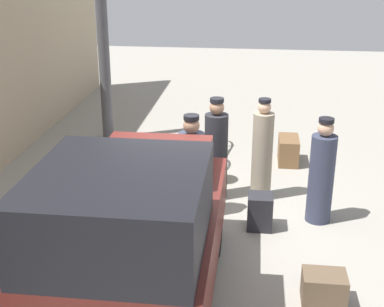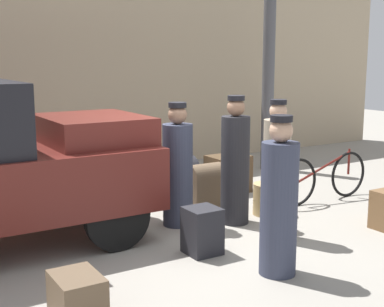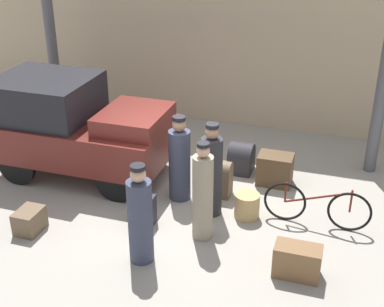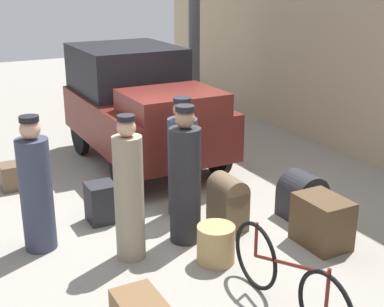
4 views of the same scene
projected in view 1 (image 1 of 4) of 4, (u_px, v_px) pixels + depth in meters
ground_plane at (203, 214)px, 8.53m from camera, size 30.00×30.00×0.00m
canopy_pillar_right at (104, 61)px, 11.28m from camera, size 0.24×0.24×3.49m
truck at (135, 224)px, 6.04m from camera, size 3.43×1.84×1.96m
bicycle at (215, 139)px, 10.71m from camera, size 1.83×0.04×0.79m
wicker_basket at (215, 170)px, 9.65m from camera, size 0.44×0.44×0.45m
porter_with_bicycle at (191, 171)px, 8.25m from camera, size 0.40×0.40×1.65m
porter_lifting_near_truck at (216, 153)px, 8.85m from camera, size 0.38×0.38×1.73m
porter_carrying_trunk at (321, 175)px, 8.07m from camera, size 0.38×0.38×1.66m
porter_standing_middle at (262, 153)px, 8.83m from camera, size 0.34×0.34×1.73m
trunk_large_brown at (118, 173)px, 9.36m from camera, size 0.48×0.56×0.63m
trunk_wicker_pale at (144, 157)px, 10.01m from camera, size 0.67×0.48×0.62m
suitcase_small_leather at (288, 150)px, 10.48m from camera, size 0.70×0.38×0.51m
trunk_barrel_dark at (177, 176)px, 9.02m from camera, size 0.51×0.36×0.71m
suitcase_black_upright at (324, 289)px, 6.33m from camera, size 0.39×0.51×0.40m
suitcase_tan_flat at (260, 212)px, 8.02m from camera, size 0.37×0.37×0.54m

